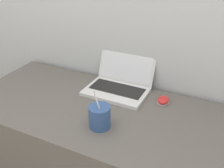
# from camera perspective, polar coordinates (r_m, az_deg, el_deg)

# --- Properties ---
(desk) EXTENTS (1.41, 0.65, 0.76)m
(desk) POSITION_cam_1_polar(r_m,az_deg,el_deg) (1.63, -3.39, -16.23)
(desk) COLOR #5B5651
(desk) RESTS_ON ground_plane
(laptop) EXTENTS (0.35, 0.32, 0.24)m
(laptop) POSITION_cam_1_polar(r_m,az_deg,el_deg) (1.53, 1.78, 0.72)
(laptop) COLOR silver
(laptop) RESTS_ON desk
(drink_cup) EXTENTS (0.10, 0.10, 0.21)m
(drink_cup) POSITION_cam_1_polar(r_m,az_deg,el_deg) (1.22, -2.71, -7.05)
(drink_cup) COLOR #33518C
(drink_cup) RESTS_ON desk
(computer_mouse) EXTENTS (0.07, 0.08, 0.03)m
(computer_mouse) POSITION_cam_1_polar(r_m,az_deg,el_deg) (1.44, 11.08, -3.49)
(computer_mouse) COLOR #B2B2B7
(computer_mouse) RESTS_ON desk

